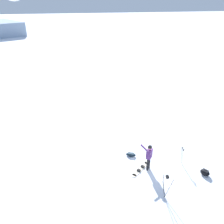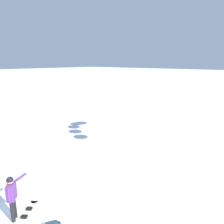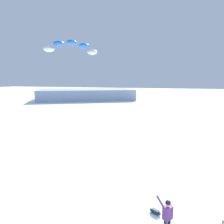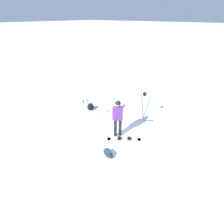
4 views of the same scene
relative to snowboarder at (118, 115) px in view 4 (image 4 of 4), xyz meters
name	(u,v)px [view 4 (image 4 of 4)]	position (x,y,z in m)	size (l,w,h in m)	color
ground_plane	(103,133)	(0.68, 0.25, -1.06)	(300.00, 300.00, 0.00)	white
snowboarder	(118,115)	(0.00, 0.00, 0.00)	(0.77, 0.49, 1.75)	black
snowboard	(124,139)	(-0.43, 0.07, -1.04)	(1.45, 1.20, 0.10)	beige
gear_bag_large	(108,153)	(-0.63, 1.40, -0.94)	(0.70, 0.55, 0.23)	#192833
camera_tripod	(144,101)	(0.03, -2.23, -0.02)	(0.60, 0.49, 1.47)	#262628
gear_bag_small	(90,107)	(3.02, -1.24, -0.88)	(0.62, 0.66, 0.35)	black
ski_poles	(86,107)	(2.14, -0.07, -0.26)	(0.22, 0.30, 1.22)	gray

